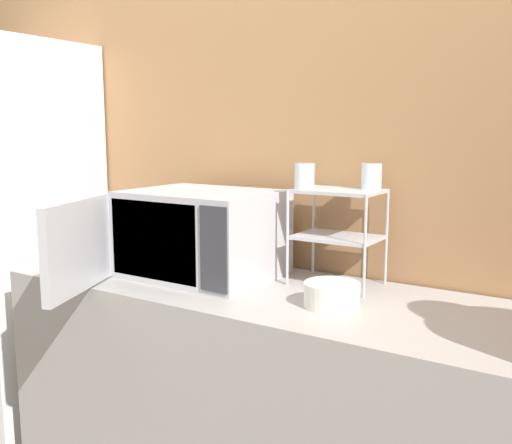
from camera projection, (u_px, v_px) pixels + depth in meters
wall_back at (304, 171)px, 2.24m from camera, size 8.00×0.06×2.60m
counter at (254, 409)px, 2.07m from camera, size 1.86×0.65×0.91m
microwave at (197, 234)px, 2.12m from camera, size 0.57×0.82×0.32m
dish_rack at (338, 216)px, 2.00m from camera, size 0.30×0.21×0.34m
glass_front_left at (304, 176)px, 1.98m from camera, size 0.07×0.07×0.09m
glass_back_right at (371, 177)px, 1.97m from camera, size 0.07×0.07×0.09m
bowl at (332, 295)px, 1.77m from camera, size 0.17×0.17×0.08m
refrigerator at (13, 243)px, 2.74m from camera, size 0.64×0.66×1.85m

